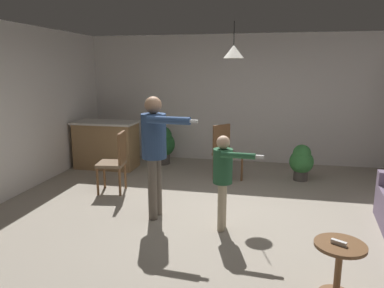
{
  "coord_description": "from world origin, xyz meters",
  "views": [
    {
      "loc": [
        0.73,
        -4.59,
        2.01
      ],
      "look_at": [
        -0.25,
        0.07,
        1.0
      ],
      "focal_mm": 33.69,
      "sensor_mm": 36.0,
      "label": 1
    }
  ],
  "objects_px": {
    "side_table_by_couch": "(339,264)",
    "potted_plant_by_wall": "(301,161)",
    "person_adult": "(155,144)",
    "dining_chair_by_counter": "(225,150)",
    "person_child": "(224,172)",
    "dining_chair_near_wall": "(115,160)",
    "spare_remote_on_table": "(339,243)",
    "kitchen_counter": "(107,145)",
    "potted_plant_corner": "(163,143)"
  },
  "relations": [
    {
      "from": "side_table_by_couch",
      "to": "potted_plant_by_wall",
      "type": "relative_size",
      "value": 0.79
    },
    {
      "from": "person_adult",
      "to": "dining_chair_by_counter",
      "type": "bearing_deg",
      "value": 163.57
    },
    {
      "from": "person_adult",
      "to": "person_child",
      "type": "xyz_separation_m",
      "value": [
        0.94,
        -0.19,
        -0.27
      ]
    },
    {
      "from": "person_adult",
      "to": "dining_chair_near_wall",
      "type": "xyz_separation_m",
      "value": [
        -0.95,
        0.84,
        -0.48
      ]
    },
    {
      "from": "side_table_by_couch",
      "to": "person_adult",
      "type": "xyz_separation_m",
      "value": [
        -2.1,
        1.38,
        0.7
      ]
    },
    {
      "from": "dining_chair_near_wall",
      "to": "spare_remote_on_table",
      "type": "relative_size",
      "value": 7.69
    },
    {
      "from": "kitchen_counter",
      "to": "person_child",
      "type": "height_order",
      "value": "person_child"
    },
    {
      "from": "kitchen_counter",
      "to": "person_child",
      "type": "xyz_separation_m",
      "value": [
        2.68,
        -2.4,
        0.27
      ]
    },
    {
      "from": "spare_remote_on_table",
      "to": "potted_plant_by_wall",
      "type": "bearing_deg",
      "value": 90.15
    },
    {
      "from": "dining_chair_by_counter",
      "to": "potted_plant_corner",
      "type": "relative_size",
      "value": 1.24
    },
    {
      "from": "dining_chair_by_counter",
      "to": "potted_plant_by_wall",
      "type": "xyz_separation_m",
      "value": [
        1.36,
        0.22,
        -0.18
      ]
    },
    {
      "from": "potted_plant_by_wall",
      "to": "dining_chair_by_counter",
      "type": "bearing_deg",
      "value": -170.78
    },
    {
      "from": "dining_chair_near_wall",
      "to": "person_child",
      "type": "bearing_deg",
      "value": -126.91
    },
    {
      "from": "kitchen_counter",
      "to": "potted_plant_by_wall",
      "type": "xyz_separation_m",
      "value": [
        3.82,
        -0.09,
        -0.11
      ]
    },
    {
      "from": "person_child",
      "to": "spare_remote_on_table",
      "type": "distance_m",
      "value": 1.68
    },
    {
      "from": "kitchen_counter",
      "to": "spare_remote_on_table",
      "type": "bearing_deg",
      "value": -43.28
    },
    {
      "from": "side_table_by_couch",
      "to": "potted_plant_corner",
      "type": "xyz_separation_m",
      "value": [
        -2.81,
        4.09,
        0.12
      ]
    },
    {
      "from": "person_child",
      "to": "potted_plant_corner",
      "type": "xyz_separation_m",
      "value": [
        -1.65,
        2.9,
        -0.3
      ]
    },
    {
      "from": "dining_chair_by_counter",
      "to": "dining_chair_near_wall",
      "type": "distance_m",
      "value": 1.97
    },
    {
      "from": "person_child",
      "to": "potted_plant_corner",
      "type": "relative_size",
      "value": 1.49
    },
    {
      "from": "kitchen_counter",
      "to": "dining_chair_by_counter",
      "type": "distance_m",
      "value": 2.48
    },
    {
      "from": "dining_chair_by_counter",
      "to": "potted_plant_by_wall",
      "type": "bearing_deg",
      "value": 142.32
    },
    {
      "from": "kitchen_counter",
      "to": "spare_remote_on_table",
      "type": "distance_m",
      "value": 5.26
    },
    {
      "from": "dining_chair_near_wall",
      "to": "potted_plant_by_wall",
      "type": "xyz_separation_m",
      "value": [
        3.02,
        1.28,
        -0.18
      ]
    },
    {
      "from": "dining_chair_near_wall",
      "to": "spare_remote_on_table",
      "type": "height_order",
      "value": "dining_chair_near_wall"
    },
    {
      "from": "kitchen_counter",
      "to": "potted_plant_corner",
      "type": "height_order",
      "value": "kitchen_counter"
    },
    {
      "from": "side_table_by_couch",
      "to": "kitchen_counter",
      "type": "bearing_deg",
      "value": 137.0
    },
    {
      "from": "dining_chair_near_wall",
      "to": "spare_remote_on_table",
      "type": "xyz_separation_m",
      "value": [
        3.03,
        -2.24,
        -0.01
      ]
    },
    {
      "from": "spare_remote_on_table",
      "to": "side_table_by_couch",
      "type": "bearing_deg",
      "value": 45.79
    },
    {
      "from": "kitchen_counter",
      "to": "side_table_by_couch",
      "type": "bearing_deg",
      "value": -43.0
    },
    {
      "from": "dining_chair_by_counter",
      "to": "potted_plant_by_wall",
      "type": "distance_m",
      "value": 1.39
    },
    {
      "from": "potted_plant_corner",
      "to": "spare_remote_on_table",
      "type": "bearing_deg",
      "value": -55.82
    },
    {
      "from": "person_child",
      "to": "dining_chair_near_wall",
      "type": "relative_size",
      "value": 1.21
    },
    {
      "from": "person_adult",
      "to": "spare_remote_on_table",
      "type": "relative_size",
      "value": 12.68
    },
    {
      "from": "kitchen_counter",
      "to": "potted_plant_by_wall",
      "type": "height_order",
      "value": "kitchen_counter"
    },
    {
      "from": "kitchen_counter",
      "to": "potted_plant_by_wall",
      "type": "distance_m",
      "value": 3.82
    },
    {
      "from": "kitchen_counter",
      "to": "person_adult",
      "type": "distance_m",
      "value": 2.86
    },
    {
      "from": "dining_chair_near_wall",
      "to": "potted_plant_corner",
      "type": "height_order",
      "value": "dining_chair_near_wall"
    },
    {
      "from": "person_adult",
      "to": "potted_plant_by_wall",
      "type": "xyz_separation_m",
      "value": [
        2.08,
        2.11,
        -0.66
      ]
    },
    {
      "from": "kitchen_counter",
      "to": "person_child",
      "type": "distance_m",
      "value": 3.61
    },
    {
      "from": "dining_chair_by_counter",
      "to": "spare_remote_on_table",
      "type": "xyz_separation_m",
      "value": [
        1.37,
        -3.3,
        -0.01
      ]
    },
    {
      "from": "side_table_by_couch",
      "to": "spare_remote_on_table",
      "type": "relative_size",
      "value": 4.0
    },
    {
      "from": "person_adult",
      "to": "potted_plant_by_wall",
      "type": "relative_size",
      "value": 2.5
    },
    {
      "from": "dining_chair_by_counter",
      "to": "spare_remote_on_table",
      "type": "relative_size",
      "value": 7.69
    },
    {
      "from": "kitchen_counter",
      "to": "dining_chair_near_wall",
      "type": "xyz_separation_m",
      "value": [
        0.8,
        -1.37,
        0.07
      ]
    },
    {
      "from": "dining_chair_by_counter",
      "to": "kitchen_counter",
      "type": "bearing_deg",
      "value": -54.06
    },
    {
      "from": "spare_remote_on_table",
      "to": "potted_plant_corner",
      "type": "bearing_deg",
      "value": 124.18
    },
    {
      "from": "potted_plant_by_wall",
      "to": "spare_remote_on_table",
      "type": "distance_m",
      "value": 3.52
    },
    {
      "from": "dining_chair_near_wall",
      "to": "spare_remote_on_table",
      "type": "bearing_deg",
      "value": -134.74
    },
    {
      "from": "dining_chair_by_counter",
      "to": "potted_plant_corner",
      "type": "distance_m",
      "value": 1.65
    }
  ]
}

